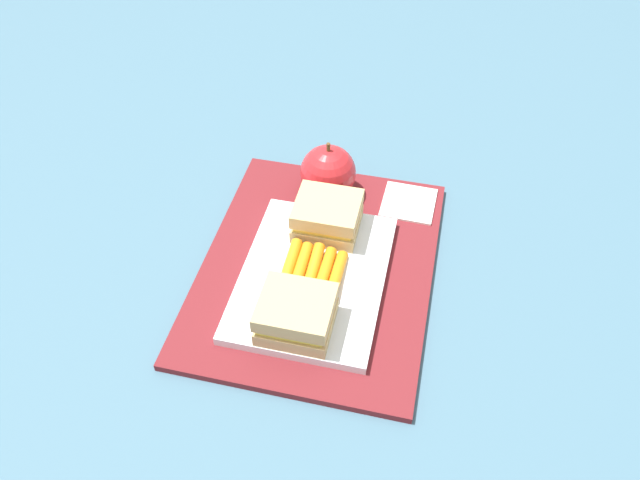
{
  "coord_description": "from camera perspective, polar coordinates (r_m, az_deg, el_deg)",
  "views": [
    {
      "loc": [
        -0.49,
        -0.12,
        0.59
      ],
      "look_at": [
        0.01,
        0.0,
        0.04
      ],
      "focal_mm": 35.12,
      "sensor_mm": 36.0,
      "label": 1
    }
  ],
  "objects": [
    {
      "name": "ground_plane",
      "position": [
        0.78,
        -0.21,
        -2.77
      ],
      "size": [
        2.4,
        2.4,
        0.0
      ],
      "primitive_type": "plane",
      "color": "#42667A"
    },
    {
      "name": "lunchbag_mat",
      "position": [
        0.78,
        -0.21,
        -2.53
      ],
      "size": [
        0.36,
        0.28,
        0.01
      ],
      "primitive_type": "cube",
      "color": "maroon",
      "rests_on": "ground_plane"
    },
    {
      "name": "food_tray",
      "position": [
        0.75,
        -0.64,
        -3.39
      ],
      "size": [
        0.23,
        0.17,
        0.01
      ],
      "primitive_type": "cube",
      "color": "white",
      "rests_on": "lunchbag_mat"
    },
    {
      "name": "sandwich_half_left",
      "position": [
        0.68,
        -2.19,
        -6.77
      ],
      "size": [
        0.07,
        0.08,
        0.04
      ],
      "color": "tan",
      "rests_on": "food_tray"
    },
    {
      "name": "sandwich_half_right",
      "position": [
        0.78,
        0.67,
        2.2
      ],
      "size": [
        0.07,
        0.08,
        0.04
      ],
      "color": "tan",
      "rests_on": "food_tray"
    },
    {
      "name": "carrot_sticks_bundle",
      "position": [
        0.74,
        -0.66,
        -2.79
      ],
      "size": [
        0.08,
        0.07,
        0.02
      ],
      "color": "orange",
      "rests_on": "food_tray"
    },
    {
      "name": "apple",
      "position": [
        0.84,
        0.74,
        6.17
      ],
      "size": [
        0.07,
        0.07,
        0.09
      ],
      "color": "red",
      "rests_on": "lunchbag_mat"
    },
    {
      "name": "paper_napkin",
      "position": [
        0.86,
        8.08,
        3.38
      ],
      "size": [
        0.07,
        0.07,
        0.0
      ],
      "primitive_type": "cube",
      "rotation": [
        0.0,
        0.0,
        -0.03
      ],
      "color": "white",
      "rests_on": "lunchbag_mat"
    }
  ]
}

